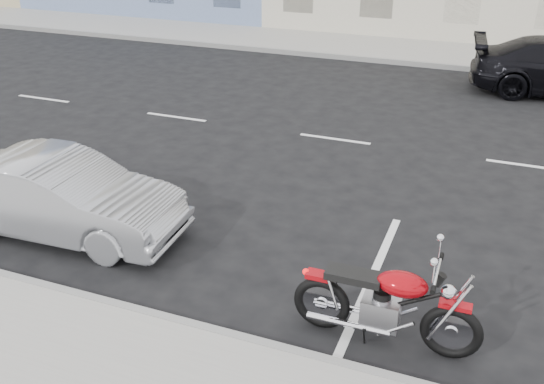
{
  "coord_description": "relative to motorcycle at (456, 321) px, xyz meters",
  "views": [
    {
      "loc": [
        1.31,
        -12.15,
        4.86
      ],
      "look_at": [
        -1.72,
        -4.48,
        0.8
      ],
      "focal_mm": 40.0,
      "sensor_mm": 36.0,
      "label": 1
    }
  ],
  "objects": [
    {
      "name": "ground",
      "position": [
        -1.22,
        6.27,
        -0.52
      ],
      "size": [
        120.0,
        120.0,
        0.0
      ],
      "primitive_type": "plane",
      "color": "black",
      "rests_on": "ground"
    },
    {
      "name": "sedan_silver",
      "position": [
        -6.06,
        0.73,
        0.13
      ],
      "size": [
        3.97,
        1.55,
        1.29
      ],
      "primitive_type": "imported",
      "rotation": [
        0.0,
        0.0,
        1.62
      ],
      "color": "#95979C",
      "rests_on": "ground"
    },
    {
      "name": "curb_far",
      "position": [
        -6.22,
        13.27,
        -0.44
      ],
      "size": [
        80.0,
        0.12,
        0.16
      ],
      "primitive_type": "cube",
      "color": "gray",
      "rests_on": "ground"
    },
    {
      "name": "sidewalk_far",
      "position": [
        -6.22,
        14.97,
        -0.44
      ],
      "size": [
        80.0,
        3.4,
        0.15
      ],
      "primitive_type": "cube",
      "color": "gray",
      "rests_on": "ground"
    },
    {
      "name": "motorcycle",
      "position": [
        0.0,
        0.0,
        0.0
      ],
      "size": [
        2.26,
        0.75,
        1.13
      ],
      "rotation": [
        0.0,
        0.0,
        0.01
      ],
      "color": "black",
      "rests_on": "ground"
    }
  ]
}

